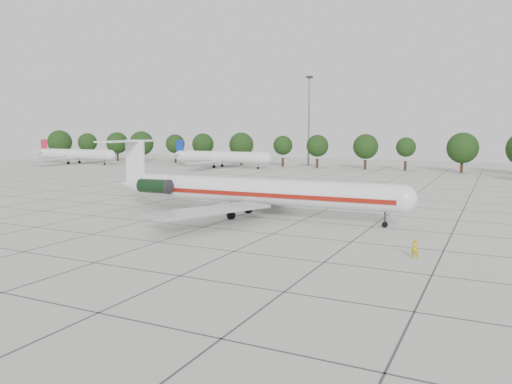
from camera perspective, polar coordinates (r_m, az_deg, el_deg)
ground at (r=49.71m, az=1.91°, el=-4.82°), size 260.00×260.00×0.00m
apron_joints at (r=63.46m, az=7.48°, el=-2.26°), size 170.00×170.00×0.02m
main_airliner at (r=59.19m, az=-1.36°, el=0.22°), size 38.39×30.15×8.99m
ground_crew at (r=42.15m, az=17.69°, el=-6.17°), size 0.61×0.41×1.65m
bg_airliner_a at (r=161.31m, az=-19.93°, el=4.06°), size 28.24×27.20×7.40m
bg_airliner_b at (r=136.84m, az=-4.08°, el=4.00°), size 28.24×27.20×7.40m
tree_line at (r=133.25m, az=12.43°, el=5.09°), size 249.86×8.44×10.22m
floodlight_mast at (r=145.28m, az=6.07°, el=8.64°), size 1.60×1.60×25.45m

